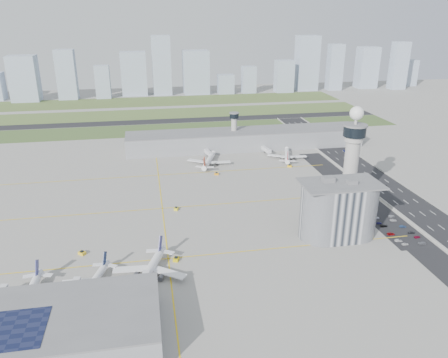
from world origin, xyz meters
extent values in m
plane|color=#9F9C94|center=(0.00, 0.00, 0.00)|extent=(1000.00, 1000.00, 0.00)
cube|color=#3E5A2A|center=(-20.00, 225.00, 0.04)|extent=(480.00, 50.00, 0.08)
cube|color=#556F34|center=(-20.00, 300.00, 0.04)|extent=(480.00, 60.00, 0.08)
cube|color=#516730|center=(-20.00, 380.00, 0.04)|extent=(480.00, 70.00, 0.08)
cube|color=black|center=(-20.00, 262.00, 0.06)|extent=(480.00, 22.00, 0.10)
cube|color=black|center=(115.00, 0.00, 0.05)|extent=(28.00, 500.00, 0.10)
cube|color=#9E9E99|center=(101.00, 0.00, 0.60)|extent=(0.60, 500.00, 1.20)
cube|color=#9E9E99|center=(129.00, 0.00, 0.60)|extent=(0.60, 500.00, 1.20)
cube|color=black|center=(90.00, -10.00, 0.04)|extent=(18.00, 260.00, 0.08)
cube|color=black|center=(88.00, -22.00, 0.05)|extent=(20.00, 44.00, 0.10)
cube|color=yellow|center=(-40.00, -30.00, 0.01)|extent=(260.00, 0.60, 0.01)
cube|color=yellow|center=(-40.00, 30.00, 0.01)|extent=(260.00, 0.60, 0.01)
cube|color=yellow|center=(-40.00, 90.00, 0.01)|extent=(260.00, 0.60, 0.01)
cube|color=yellow|center=(-40.00, 30.00, 0.01)|extent=(0.60, 260.00, 0.01)
cylinder|color=#ADAAA5|center=(72.00, 8.00, 24.00)|extent=(8.40, 8.40, 48.00)
cylinder|color=#ADAAA5|center=(72.00, 8.00, 46.00)|extent=(11.00, 11.00, 4.00)
cylinder|color=black|center=(72.00, 8.00, 50.00)|extent=(13.00, 13.00, 6.00)
cylinder|color=slate|center=(72.00, 8.00, 53.50)|extent=(14.00, 14.00, 1.00)
cylinder|color=#ADAAA5|center=(72.00, 8.00, 56.00)|extent=(1.60, 1.60, 5.00)
sphere|color=white|center=(72.00, 8.00, 60.50)|extent=(8.00, 8.00, 8.00)
cylinder|color=#ADAAA5|center=(30.00, 150.00, 14.00)|extent=(5.00, 5.00, 28.00)
cylinder|color=black|center=(30.00, 150.00, 29.00)|extent=(8.00, 8.00, 4.00)
cylinder|color=slate|center=(30.00, 150.00, 31.50)|extent=(8.60, 8.60, 0.80)
cube|color=#B2B2B7|center=(52.00, -22.00, 15.00)|extent=(18.00, 24.00, 30.00)
cylinder|color=#B2B2B7|center=(43.00, -22.00, 15.00)|extent=(24.00, 24.00, 30.00)
cylinder|color=#B2B2B7|center=(61.00, -22.00, 15.00)|extent=(24.00, 24.00, 30.00)
cube|color=slate|center=(52.00, -22.00, 30.40)|extent=(42.00, 24.00, 0.80)
cube|color=slate|center=(46.00, -19.00, 32.00)|extent=(6.00, 5.00, 3.00)
cube|color=slate|center=(57.00, -24.00, 31.70)|extent=(5.00, 4.00, 2.40)
cube|color=gray|center=(40.00, 148.00, 7.50)|extent=(210.00, 32.00, 15.00)
cube|color=slate|center=(40.00, 148.00, 15.40)|extent=(210.00, 32.00, 0.80)
cube|color=gray|center=(-88.00, -82.00, 6.00)|extent=(84.00, 42.00, 12.00)
cube|color=slate|center=(-88.00, -82.00, 12.40)|extent=(84.00, 42.00, 0.80)
imported|color=silver|center=(83.31, -38.73, 0.59)|extent=(3.48, 1.45, 1.18)
imported|color=gray|center=(81.84, -34.80, 0.66)|extent=(4.14, 1.88, 1.32)
imported|color=maroon|center=(81.92, -27.10, 0.60)|extent=(4.46, 2.32, 1.20)
imported|color=black|center=(83.08, -17.57, 0.63)|extent=(4.43, 2.08, 1.25)
imported|color=navy|center=(82.13, -13.74, 0.55)|extent=(3.29, 1.45, 1.10)
imported|color=silver|center=(83.85, -7.16, 0.61)|extent=(3.69, 1.33, 1.21)
imported|color=gray|center=(92.75, -39.44, 0.59)|extent=(4.37, 2.21, 1.19)
imported|color=maroon|center=(94.15, -32.73, 0.55)|extent=(3.95, 2.08, 1.09)
imported|color=#232428|center=(93.87, -27.76, 0.65)|extent=(3.87, 1.66, 1.30)
imported|color=#192A49|center=(93.28, -20.14, 0.63)|extent=(3.95, 1.75, 1.26)
imported|color=silver|center=(92.25, -11.85, 0.57)|extent=(4.25, 2.29, 1.13)
imported|color=#A1A4AC|center=(94.09, -6.64, 0.60)|extent=(4.38, 2.37, 1.20)
imported|color=black|center=(115.54, 38.39, 0.61)|extent=(1.64, 3.80, 1.22)
imported|color=navy|center=(123.02, 120.07, 0.64)|extent=(2.63, 4.81, 1.28)
imported|color=gray|center=(108.87, 181.19, 0.58)|extent=(1.63, 3.48, 1.15)
cube|color=#9EADC1|center=(-204.47, 415.19, 30.18)|extent=(35.81, 28.65, 60.36)
cube|color=#9EADC1|center=(-150.11, 419.66, 33.44)|extent=(25.49, 20.39, 66.89)
cube|color=#9EADC1|center=(-102.68, 417.90, 22.60)|extent=(20.04, 16.03, 45.20)
cube|color=#9EADC1|center=(-59.44, 436.89, 30.61)|extent=(35.76, 28.61, 61.22)
cube|color=#9EADC1|center=(-19.42, 431.56, 41.69)|extent=(26.33, 21.06, 83.39)
cube|color=#9EADC1|center=(30.27, 432.32, 31.06)|extent=(36.96, 29.57, 62.11)
cube|color=#9EADC1|center=(73.27, 423.68, 13.87)|extent=(23.01, 18.41, 27.75)
cube|color=#9EADC1|center=(108.28, 423.34, 19.48)|extent=(20.22, 16.18, 38.97)
cube|color=#9EADC1|center=(162.17, 421.29, 23.44)|extent=(26.14, 20.92, 46.89)
cube|color=#9EADC1|center=(201.27, 433.27, 40.60)|extent=(32.26, 25.81, 81.20)
cube|color=#9EADC1|center=(244.74, 426.38, 34.37)|extent=(21.59, 17.28, 68.75)
cube|color=#9EADC1|center=(302.83, 435.54, 31.70)|extent=(30.25, 24.20, 63.40)
cube|color=#9EADC1|center=(345.49, 415.96, 35.78)|extent=(23.04, 18.43, 71.56)
cube|color=#9EADC1|center=(382.05, 443.29, 20.53)|extent=(22.64, 18.11, 41.06)
camera|label=1|loc=(-46.34, -219.75, 114.69)|focal=35.00mm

